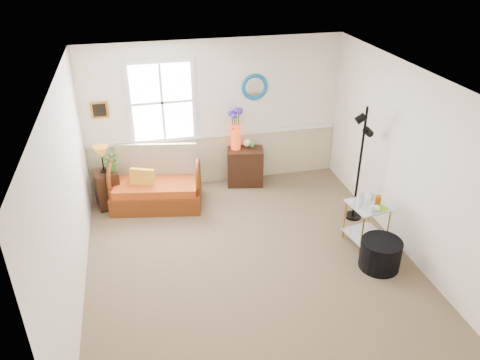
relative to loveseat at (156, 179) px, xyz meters
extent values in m
cube|color=olive|center=(1.14, -1.87, -0.48)|extent=(4.50, 5.00, 0.01)
cube|color=white|center=(1.14, -1.87, 2.12)|extent=(4.50, 5.00, 0.01)
cube|color=white|center=(1.14, 0.63, 0.82)|extent=(4.50, 0.01, 2.60)
cube|color=white|center=(1.14, -4.37, 0.82)|extent=(4.50, 0.01, 2.60)
cube|color=white|center=(-1.11, -1.87, 0.82)|extent=(0.01, 5.00, 2.60)
cube|color=white|center=(3.39, -1.87, 0.82)|extent=(0.01, 5.00, 2.60)
cube|color=#C4B687|center=(1.14, 0.61, -0.03)|extent=(4.46, 0.02, 0.90)
cube|color=white|center=(1.14, 0.60, 0.44)|extent=(4.46, 0.04, 0.06)
cube|color=#B87E18|center=(-0.78, 0.61, 1.07)|extent=(0.28, 0.03, 0.28)
torus|color=#0D79B8|center=(1.84, 0.61, 1.27)|extent=(0.47, 0.07, 0.47)
imported|color=#42702F|center=(-0.66, 0.16, 0.32)|extent=(0.35, 0.39, 0.30)
cylinder|color=black|center=(2.86, -2.40, -0.27)|extent=(0.58, 0.58, 0.43)
camera|label=1|loc=(-0.21, -6.99, 3.68)|focal=35.00mm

